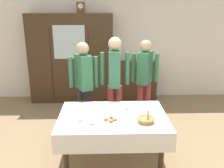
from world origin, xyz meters
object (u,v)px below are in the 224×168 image
object	(u,v)px
book_stack	(138,61)
mantel_clock	(81,7)
pastry_plate	(111,120)
bread_basket	(146,120)
person_near_right_end	(84,78)
person_by_cabinet	(115,75)
tea_cup_far_left	(105,110)
spoon_mid_left	(150,112)
wall_cabinet	(71,59)
tea_cup_mid_right	(92,122)
tea_cup_front_edge	(81,119)
tea_cup_center	(127,107)
bookshelf_low	(137,80)
dining_table	(113,122)
person_behind_table_right	(145,74)
spoon_far_right	(142,105)

from	to	relation	value
book_stack	mantel_clock	bearing A→B (deg)	-177.79
pastry_plate	mantel_clock	bearing A→B (deg)	102.32
bread_basket	person_near_right_end	size ratio (longest dim) A/B	0.15
book_stack	pastry_plate	xyz separation A→B (m)	(-0.73, -2.78, -0.23)
person_near_right_end	person_by_cabinet	distance (m)	0.56
tea_cup_far_left	bread_basket	distance (m)	0.67
bread_basket	spoon_mid_left	size ratio (longest dim) A/B	2.02
wall_cabinet	book_stack	xyz separation A→B (m)	(1.59, 0.05, -0.08)
tea_cup_far_left	pastry_plate	bearing A→B (deg)	-78.18
tea_cup_mid_right	tea_cup_front_edge	world-z (taller)	same
tea_cup_mid_right	person_near_right_end	bearing A→B (deg)	99.27
mantel_clock	person_near_right_end	bearing A→B (deg)	-84.66
mantel_clock	person_near_right_end	xyz separation A→B (m)	(0.15, -1.59, -1.20)
tea_cup_center	tea_cup_far_left	bearing A→B (deg)	-168.16
tea_cup_mid_right	tea_cup_far_left	xyz separation A→B (m)	(0.18, 0.43, -0.00)
tea_cup_mid_right	tea_cup_center	size ratio (longest dim) A/B	1.00
tea_cup_center	person_by_cabinet	world-z (taller)	person_by_cabinet
bookshelf_low	tea_cup_mid_right	world-z (taller)	bookshelf_low
dining_table	person_by_cabinet	distance (m)	1.11
wall_cabinet	person_behind_table_right	world-z (taller)	wall_cabinet
book_stack	person_behind_table_right	xyz separation A→B (m)	(-0.04, -1.32, 0.03)
tea_cup_center	book_stack	bearing A→B (deg)	78.81
wall_cabinet	bread_basket	bearing A→B (deg)	-64.23
dining_table	person_near_right_end	size ratio (longest dim) A/B	0.94
tea_cup_front_edge	spoon_far_right	world-z (taller)	tea_cup_front_edge
wall_cabinet	person_behind_table_right	size ratio (longest dim) A/B	1.27
tea_cup_mid_right	person_near_right_end	distance (m)	1.28
dining_table	spoon_far_right	bearing A→B (deg)	39.17
tea_cup_far_left	spoon_mid_left	size ratio (longest dim) A/B	1.09
tea_cup_far_left	person_behind_table_right	world-z (taller)	person_behind_table_right
tea_cup_mid_right	spoon_far_right	bearing A→B (deg)	39.56
tea_cup_center	person_by_cabinet	size ratio (longest dim) A/B	0.07
tea_cup_center	spoon_mid_left	xyz separation A→B (m)	(0.34, -0.11, -0.02)
bookshelf_low	spoon_far_right	size ratio (longest dim) A/B	7.86
pastry_plate	dining_table	bearing A→B (deg)	75.49
book_stack	tea_cup_far_left	size ratio (longest dim) A/B	1.35
mantel_clock	person_by_cabinet	bearing A→B (deg)	-65.91
person_behind_table_right	bookshelf_low	bearing A→B (deg)	88.35
mantel_clock	spoon_mid_left	size ratio (longest dim) A/B	2.02
pastry_plate	person_near_right_end	size ratio (longest dim) A/B	0.17
mantel_clock	person_behind_table_right	size ratio (longest dim) A/B	0.15
mantel_clock	book_stack	xyz separation A→B (m)	(1.33, 0.05, -1.24)
book_stack	bread_basket	distance (m)	2.85
person_by_cabinet	person_behind_table_right	xyz separation A→B (m)	(0.59, 0.31, -0.07)
spoon_far_right	person_behind_table_right	size ratio (longest dim) A/B	0.07
pastry_plate	person_by_cabinet	xyz separation A→B (m)	(0.11, 1.16, 0.32)
tea_cup_mid_right	bread_basket	bearing A→B (deg)	3.80
bookshelf_low	book_stack	bearing A→B (deg)	0.00
bookshelf_low	spoon_mid_left	world-z (taller)	bookshelf_low
spoon_mid_left	person_near_right_end	world-z (taller)	person_near_right_end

